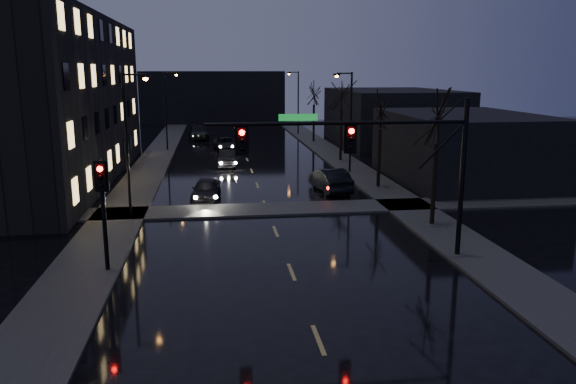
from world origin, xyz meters
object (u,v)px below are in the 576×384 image
object	(u,v)px
oncoming_car_a	(206,189)
oncoming_car_b	(228,158)
lead_car	(330,180)
oncoming_car_c	(226,144)
oncoming_car_d	(199,132)

from	to	relation	value
oncoming_car_a	oncoming_car_b	distance (m)	12.80
lead_car	oncoming_car_b	bearing A→B (deg)	-65.90
oncoming_car_c	lead_car	world-z (taller)	lead_car
oncoming_car_b	oncoming_car_c	world-z (taller)	oncoming_car_b
oncoming_car_d	oncoming_car_c	bearing A→B (deg)	-78.86
oncoming_car_c	oncoming_car_d	world-z (taller)	oncoming_car_d
oncoming_car_a	oncoming_car_b	world-z (taller)	oncoming_car_b
oncoming_car_c	oncoming_car_d	bearing A→B (deg)	99.78
oncoming_car_b	oncoming_car_d	bearing A→B (deg)	101.23
oncoming_car_a	oncoming_car_c	bearing A→B (deg)	92.76
oncoming_car_b	oncoming_car_c	size ratio (longest dim) A/B	0.89
oncoming_car_b	lead_car	xyz separation A→B (m)	(6.70, -11.25, 0.12)
oncoming_car_c	lead_car	bearing A→B (deg)	-79.59
oncoming_car_b	oncoming_car_c	bearing A→B (deg)	92.55
oncoming_car_b	lead_car	distance (m)	13.09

